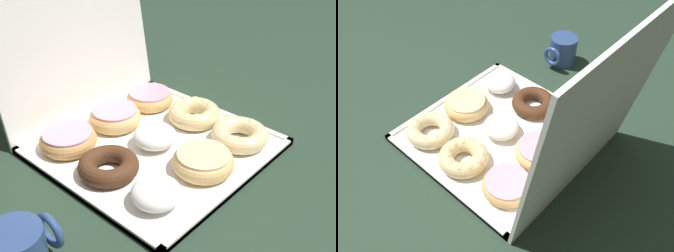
{
  "view_description": "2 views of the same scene",
  "coord_description": "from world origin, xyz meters",
  "views": [
    {
      "loc": [
        -0.54,
        -0.52,
        0.52
      ],
      "look_at": [
        0.02,
        -0.01,
        0.05
      ],
      "focal_mm": 47.17,
      "sensor_mm": 36.0,
      "label": 1
    },
    {
      "loc": [
        0.46,
        0.43,
        0.68
      ],
      "look_at": [
        -0.01,
        0.01,
        0.03
      ],
      "focal_mm": 38.89,
      "sensor_mm": 36.0,
      "label": 2
    }
  ],
  "objects": [
    {
      "name": "donut_box",
      "position": [
        0.0,
        0.0,
        0.01
      ],
      "size": [
        0.41,
        0.41,
        0.01
      ],
      "color": "white",
      "rests_on": "ground"
    },
    {
      "name": "pink_frosted_donut_7",
      "position": [
        -0.0,
        0.12,
        0.03
      ],
      "size": [
        0.11,
        0.11,
        0.04
      ],
      "color": "#E5B770",
      "rests_on": "donut_box"
    },
    {
      "name": "chocolate_cake_ring_donut_3",
      "position": [
        -0.13,
        -0.0,
        0.03
      ],
      "size": [
        0.11,
        0.11,
        0.03
      ],
      "color": "#472816",
      "rests_on": "donut_box"
    },
    {
      "name": "box_lid_open",
      "position": [
        0.0,
        0.24,
        0.21
      ],
      "size": [
        0.41,
        0.07,
        0.42
      ],
      "primitive_type": "cube",
      "rotation": [
        1.42,
        0.0,
        0.0
      ],
      "color": "white",
      "rests_on": "ground"
    },
    {
      "name": "coffee_mug",
      "position": [
        -0.36,
        -0.07,
        0.05
      ],
      "size": [
        0.1,
        0.08,
        0.09
      ],
      "color": "navy",
      "rests_on": "ground"
    },
    {
      "name": "cruller_donut_5",
      "position": [
        0.13,
        0.0,
        0.03
      ],
      "size": [
        0.12,
        0.12,
        0.04
      ],
      "color": "#EACC8C",
      "rests_on": "donut_box"
    },
    {
      "name": "glazed_ring_donut_1",
      "position": [
        0.0,
        -0.12,
        0.03
      ],
      "size": [
        0.12,
        0.12,
        0.04
      ],
      "color": "#E5B770",
      "rests_on": "donut_box"
    },
    {
      "name": "powdered_filled_donut_4",
      "position": [
        0.0,
        -0.0,
        0.03
      ],
      "size": [
        0.09,
        0.09,
        0.05
      ],
      "color": "white",
      "rests_on": "donut_box"
    },
    {
      "name": "ground_plane",
      "position": [
        0.0,
        0.0,
        0.0
      ],
      "size": [
        3.0,
        3.0,
        0.0
      ],
      "primitive_type": "plane",
      "color": "#233828"
    },
    {
      "name": "pink_frosted_donut_6",
      "position": [
        -0.12,
        0.12,
        0.03
      ],
      "size": [
        0.12,
        0.12,
        0.04
      ],
      "color": "tan",
      "rests_on": "donut_box"
    },
    {
      "name": "powdered_filled_donut_0",
      "position": [
        -0.13,
        -0.12,
        0.03
      ],
      "size": [
        0.09,
        0.09,
        0.04
      ],
      "color": "white",
      "rests_on": "donut_box"
    },
    {
      "name": "cruller_donut_2",
      "position": [
        0.12,
        -0.12,
        0.03
      ],
      "size": [
        0.12,
        0.12,
        0.04
      ],
      "color": "beige",
      "rests_on": "donut_box"
    },
    {
      "name": "pink_frosted_donut_8",
      "position": [
        0.12,
        0.13,
        0.03
      ],
      "size": [
        0.11,
        0.11,
        0.03
      ],
      "color": "tan",
      "rests_on": "donut_box"
    }
  ]
}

